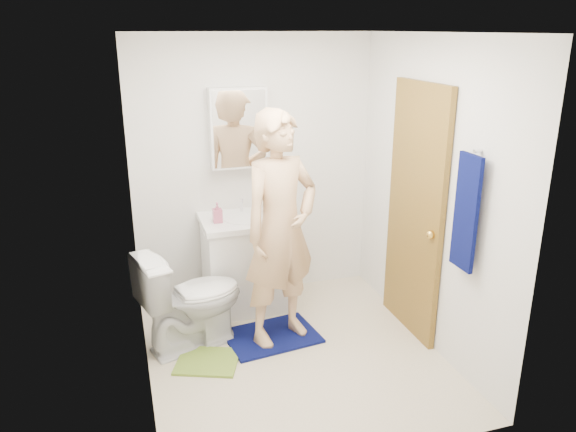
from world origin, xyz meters
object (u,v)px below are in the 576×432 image
(towel, at_px, (466,213))
(man, at_px, (280,230))
(vanity_cabinet, at_px, (247,265))
(medicine_cabinet, at_px, (238,128))
(toilet, at_px, (191,298))
(soap_dispenser, at_px, (217,213))
(toothbrush_cup, at_px, (275,207))

(towel, bearing_deg, man, 141.53)
(vanity_cabinet, bearing_deg, man, -79.10)
(medicine_cabinet, bearing_deg, toilet, -127.11)
(soap_dispenser, distance_m, man, 0.71)
(vanity_cabinet, xyz_separation_m, toothbrush_cup, (0.28, 0.07, 0.50))
(medicine_cabinet, bearing_deg, soap_dispenser, -133.85)
(medicine_cabinet, xyz_separation_m, towel, (1.18, -1.71, -0.35))
(vanity_cabinet, bearing_deg, toilet, -137.04)
(vanity_cabinet, height_order, towel, towel)
(toilet, bearing_deg, soap_dispenser, -48.70)
(vanity_cabinet, distance_m, soap_dispenser, 0.60)
(toilet, height_order, man, man)
(vanity_cabinet, xyz_separation_m, towel, (1.18, -1.48, 0.85))
(soap_dispenser, height_order, toothbrush_cup, soap_dispenser)
(medicine_cabinet, relative_size, man, 0.38)
(medicine_cabinet, height_order, toothbrush_cup, medicine_cabinet)
(soap_dispenser, xyz_separation_m, toothbrush_cup, (0.54, 0.11, -0.04))
(vanity_cabinet, relative_size, toothbrush_cup, 6.60)
(vanity_cabinet, height_order, man, man)
(medicine_cabinet, distance_m, toilet, 1.52)
(vanity_cabinet, distance_m, medicine_cabinet, 1.22)
(man, bearing_deg, medicine_cabinet, 76.27)
(soap_dispenser, bearing_deg, medicine_cabinet, 46.15)
(toilet, xyz_separation_m, toothbrush_cup, (0.86, 0.60, 0.49))
(vanity_cabinet, height_order, soap_dispenser, soap_dispenser)
(towel, relative_size, man, 0.43)
(towel, distance_m, toilet, 2.16)
(soap_dispenser, bearing_deg, vanity_cabinet, 9.92)
(towel, xyz_separation_m, man, (-1.06, 0.84, -0.30))
(medicine_cabinet, bearing_deg, vanity_cabinet, -90.00)
(man, bearing_deg, toothbrush_cup, 55.52)
(toothbrush_cup, distance_m, man, 0.73)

